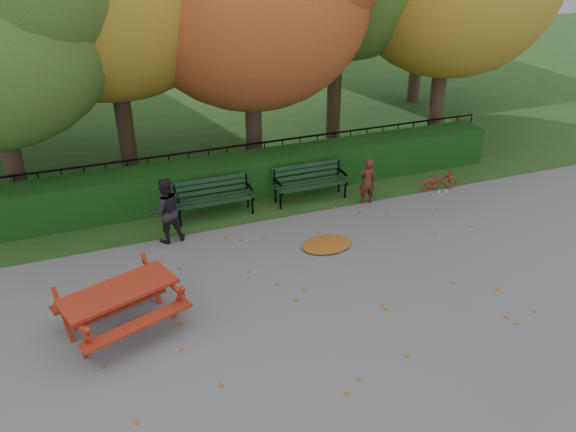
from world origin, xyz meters
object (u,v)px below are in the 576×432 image
object	(u,v)px
picnic_table	(120,298)
bicycle	(439,180)
bench_right	(309,179)
adult	(166,210)
bench_left	(213,195)
child	(367,181)

from	to	relation	value
picnic_table	bicycle	bearing A→B (deg)	-0.81
bench_right	bicycle	size ratio (longest dim) A/B	1.79
adult	bicycle	distance (m)	6.91
bench_right	bicycle	distance (m)	3.37
bench_left	bicycle	distance (m)	5.74
bench_right	bench_left	bearing A→B (deg)	180.00
bench_left	bench_right	bearing A→B (deg)	0.00
adult	bicycle	size ratio (longest dim) A/B	1.45
bench_right	adult	bearing A→B (deg)	-167.49
bench_left	adult	distance (m)	1.47
bench_left	picnic_table	world-z (taller)	bench_left
bench_left	picnic_table	distance (m)	4.24
bench_right	bicycle	world-z (taller)	bench_right
picnic_table	child	bearing A→B (deg)	5.10
child	adult	distance (m)	4.83
child	adult	xyz separation A→B (m)	(-4.83, -0.11, 0.16)
bench_right	adult	size ratio (longest dim) A/B	1.24
bench_left	child	distance (m)	3.68
bench_right	child	world-z (taller)	child
bench_right	child	distance (m)	1.40
bench_left	child	xyz separation A→B (m)	(3.62, -0.69, 0.05)
child	bicycle	xyz separation A→B (m)	(2.07, -0.03, -0.30)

